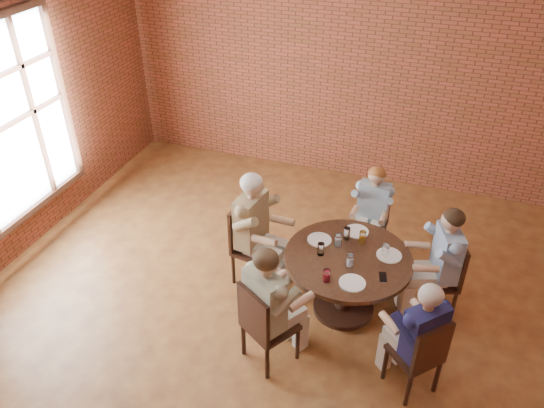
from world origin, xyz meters
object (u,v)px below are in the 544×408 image
(diner_a, at_px, (439,263))
(chair_b, at_px, (372,220))
(diner_c, at_px, (256,230))
(chair_d, at_px, (263,323))
(diner_d, at_px, (270,306))
(smartphone, at_px, (383,277))
(chair_e, at_px, (421,355))
(chair_c, at_px, (249,240))
(diner_b, at_px, (371,214))
(diner_e, at_px, (418,338))
(dining_table, at_px, (347,273))
(chair_a, at_px, (444,274))

(diner_a, xyz_separation_m, chair_b, (-0.83, 0.79, -0.18))
(diner_c, relative_size, chair_d, 1.48)
(diner_a, relative_size, chair_d, 1.39)
(diner_d, xyz_separation_m, smartphone, (0.93, 0.67, 0.07))
(chair_e, bearing_deg, chair_b, -114.00)
(chair_c, relative_size, chair_e, 1.08)
(diner_b, bearing_deg, chair_e, -63.41)
(chair_d, bearing_deg, diner_d, -90.00)
(chair_b, xyz_separation_m, chair_c, (-1.24, -0.92, 0.04))
(chair_b, xyz_separation_m, diner_e, (0.73, -1.88, 0.15))
(diner_b, xyz_separation_m, diner_d, (-0.61, -1.91, 0.07))
(chair_b, distance_m, diner_c, 1.50)
(chair_c, xyz_separation_m, diner_d, (0.62, -1.06, 0.15))
(dining_table, bearing_deg, diner_e, -43.84)
(chair_b, xyz_separation_m, smartphone, (0.32, -1.31, 0.27))
(dining_table, height_order, chair_b, chair_b)
(diner_d, bearing_deg, chair_a, -109.27)
(dining_table, height_order, chair_d, chair_d)
(chair_a, distance_m, chair_e, 1.17)
(dining_table, relative_size, diner_d, 0.97)
(chair_e, bearing_deg, diner_c, -73.47)
(diner_d, bearing_deg, chair_c, -27.48)
(chair_b, bearing_deg, diner_d, -103.71)
(chair_c, bearing_deg, chair_b, -44.21)
(chair_b, distance_m, diner_e, 2.02)
(chair_a, bearing_deg, diner_b, -146.77)
(dining_table, height_order, diner_b, diner_b)
(dining_table, height_order, diner_a, diner_a)
(dining_table, distance_m, chair_d, 1.12)
(diner_a, bearing_deg, chair_d, -69.18)
(diner_a, relative_size, chair_e, 1.46)
(chair_e, bearing_deg, chair_a, -142.04)
(smartphone, bearing_deg, chair_d, -155.30)
(diner_b, relative_size, smartphone, 8.87)
(diner_d, bearing_deg, chair_d, 90.00)
(chair_c, bearing_deg, diner_d, -140.28)
(diner_d, height_order, diner_e, diner_d)
(diner_d, height_order, chair_e, diner_d)
(dining_table, bearing_deg, chair_d, -122.10)
(dining_table, xyz_separation_m, smartphone, (0.39, -0.20, 0.23))
(diner_d, relative_size, smartphone, 9.82)
(diner_c, relative_size, diner_d, 1.03)
(diner_a, relative_size, diner_d, 0.97)
(diner_b, xyz_separation_m, chair_c, (-1.24, -0.85, -0.09))
(diner_b, relative_size, diner_e, 0.97)
(chair_a, bearing_deg, chair_e, -25.35)
(diner_c, bearing_deg, smartphone, -95.15)
(diner_c, bearing_deg, chair_a, -76.01)
(diner_b, height_order, diner_c, diner_c)
(diner_b, xyz_separation_m, diner_e, (0.74, -1.81, 0.02))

